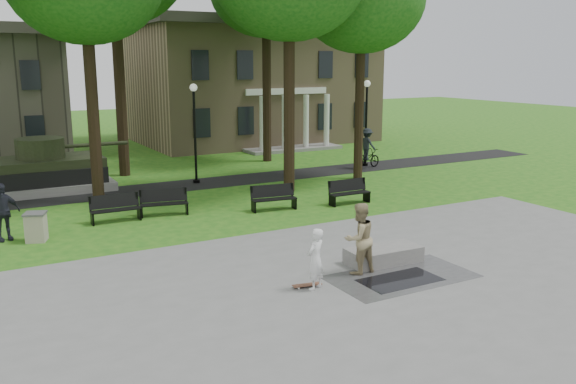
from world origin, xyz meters
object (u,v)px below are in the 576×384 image
friend_watching (359,238)px  cyclist (367,152)px  park_bench_0 (115,208)px  skateboarder (316,259)px  concrete_block (384,255)px  trash_bin (36,227)px

friend_watching → cyclist: cyclist is taller
friend_watching → park_bench_0: (-4.53, 8.91, -0.49)m
cyclist → skateboarder: bearing=126.4°
concrete_block → skateboarder: size_ratio=1.36×
concrete_block → cyclist: 16.01m
concrete_block → park_bench_0: size_ratio=1.22×
skateboarder → park_bench_0: (-2.84, 9.37, -0.31)m
cyclist → park_bench_0: bearing=94.3°
park_bench_0 → trash_bin: 3.12m
skateboarder → park_bench_0: bearing=-99.6°
trash_bin → skateboarder: bearing=-54.9°
cyclist → trash_bin: bearing=95.3°
skateboarder → cyclist: bearing=-156.8°
concrete_block → skateboarder: bearing=-163.7°
cyclist → trash_bin: (-17.62, -5.91, -0.41)m
trash_bin → friend_watching: bearing=-46.0°
concrete_block → friend_watching: size_ratio=1.11×
concrete_block → park_bench_0: 10.26m
skateboarder → friend_watching: size_ratio=0.81×
skateboarder → trash_bin: (-5.71, 8.11, -0.34)m
cyclist → trash_bin: 18.59m
trash_bin → concrete_block: bearing=-40.4°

